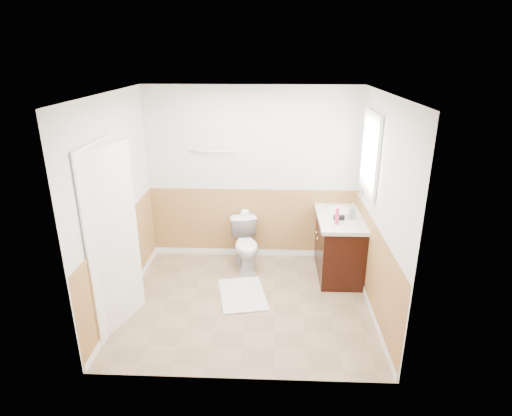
{
  "coord_description": "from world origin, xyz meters",
  "views": [
    {
      "loc": [
        0.3,
        -4.45,
        2.91
      ],
      "look_at": [
        0.1,
        0.25,
        1.15
      ],
      "focal_mm": 29.47,
      "sensor_mm": 36.0,
      "label": 1
    }
  ],
  "objects_px": {
    "toilet": "(246,245)",
    "bath_mat": "(242,294)",
    "vanity_cabinet": "(338,246)",
    "lotion_bottle": "(337,216)",
    "soap_dispenser": "(352,212)"
  },
  "relations": [
    {
      "from": "toilet",
      "to": "bath_mat",
      "type": "distance_m",
      "value": 0.83
    },
    {
      "from": "bath_mat",
      "to": "vanity_cabinet",
      "type": "relative_size",
      "value": 0.73
    },
    {
      "from": "toilet",
      "to": "vanity_cabinet",
      "type": "distance_m",
      "value": 1.29
    },
    {
      "from": "vanity_cabinet",
      "to": "lotion_bottle",
      "type": "relative_size",
      "value": 5.0
    },
    {
      "from": "vanity_cabinet",
      "to": "soap_dispenser",
      "type": "distance_m",
      "value": 0.56
    },
    {
      "from": "bath_mat",
      "to": "vanity_cabinet",
      "type": "bearing_deg",
      "value": 27.62
    },
    {
      "from": "toilet",
      "to": "vanity_cabinet",
      "type": "xyz_separation_m",
      "value": [
        1.28,
        -0.09,
        0.06
      ]
    },
    {
      "from": "bath_mat",
      "to": "soap_dispenser",
      "type": "relative_size",
      "value": 4.63
    },
    {
      "from": "toilet",
      "to": "lotion_bottle",
      "type": "xyz_separation_m",
      "value": [
        1.18,
        -0.41,
        0.62
      ]
    },
    {
      "from": "vanity_cabinet",
      "to": "soap_dispenser",
      "type": "xyz_separation_m",
      "value": [
        0.12,
        -0.11,
        0.54
      ]
    },
    {
      "from": "lotion_bottle",
      "to": "soap_dispenser",
      "type": "distance_m",
      "value": 0.3
    },
    {
      "from": "toilet",
      "to": "soap_dispenser",
      "type": "height_order",
      "value": "soap_dispenser"
    },
    {
      "from": "toilet",
      "to": "bath_mat",
      "type": "bearing_deg",
      "value": -101.65
    },
    {
      "from": "vanity_cabinet",
      "to": "lotion_bottle",
      "type": "bearing_deg",
      "value": -107.59
    },
    {
      "from": "lotion_bottle",
      "to": "soap_dispenser",
      "type": "relative_size",
      "value": 1.27
    }
  ]
}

